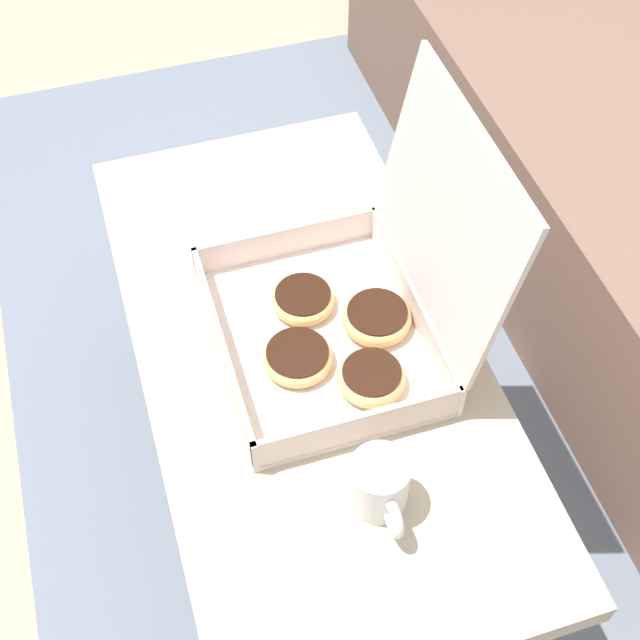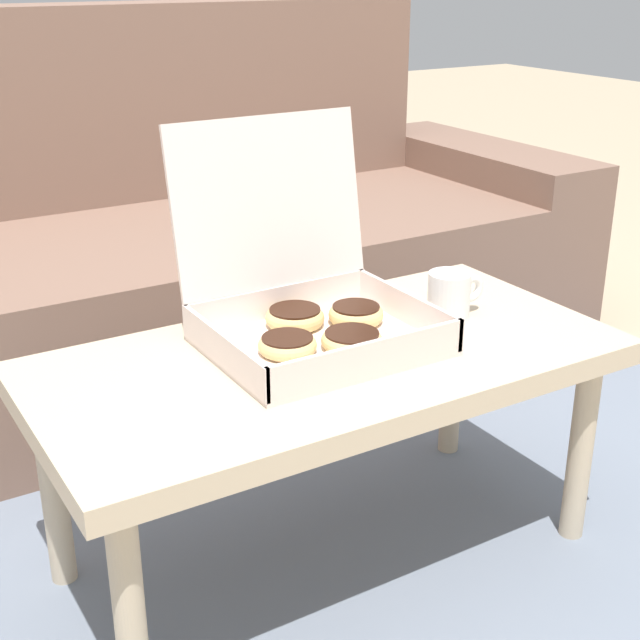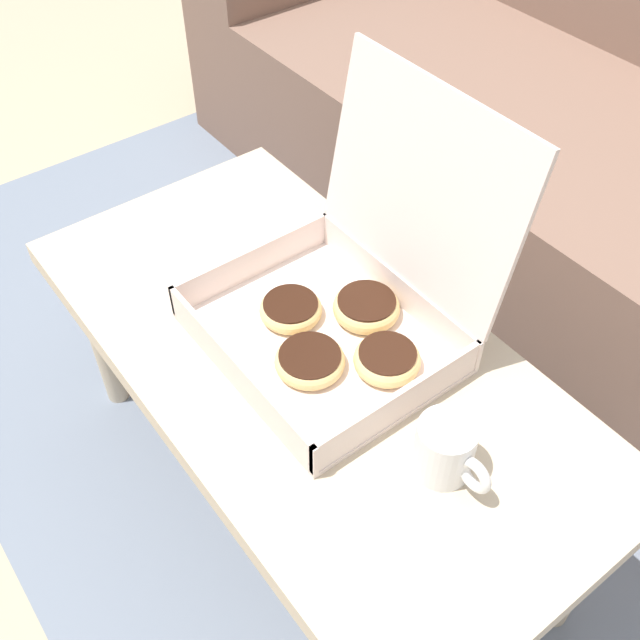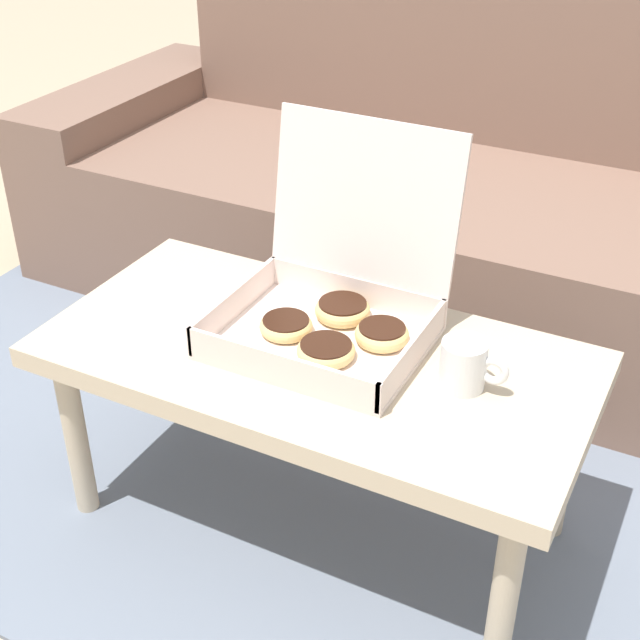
{
  "view_description": "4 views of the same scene",
  "coord_description": "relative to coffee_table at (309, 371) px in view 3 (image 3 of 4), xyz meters",
  "views": [
    {
      "loc": [
        0.75,
        -0.35,
        1.46
      ],
      "look_at": [
        -0.0,
        -0.11,
        0.46
      ],
      "focal_mm": 50.0,
      "sensor_mm": 36.0,
      "label": 1
    },
    {
      "loc": [
        -0.71,
        -1.27,
        1.01
      ],
      "look_at": [
        -0.0,
        -0.11,
        0.46
      ],
      "focal_mm": 50.0,
      "sensor_mm": 36.0,
      "label": 2
    },
    {
      "loc": [
        0.59,
        -0.56,
        1.25
      ],
      "look_at": [
        -0.0,
        -0.11,
        0.46
      ],
      "focal_mm": 42.0,
      "sensor_mm": 36.0,
      "label": 3
    },
    {
      "loc": [
        0.61,
        -1.29,
        1.29
      ],
      "look_at": [
        -0.0,
        -0.11,
        0.46
      ],
      "focal_mm": 50.0,
      "sensor_mm": 36.0,
      "label": 4
    }
  ],
  "objects": [
    {
      "name": "coffee_table",
      "position": [
        0.0,
        0.0,
        0.0
      ],
      "size": [
        0.97,
        0.49,
        0.41
      ],
      "color": "#C6B293",
      "rests_on": "ground_plane"
    },
    {
      "name": "coffee_mug",
      "position": [
        0.27,
        0.02,
        0.09
      ],
      "size": [
        0.12,
        0.08,
        0.09
      ],
      "color": "white",
      "rests_on": "coffee_table"
    },
    {
      "name": "pastry_box",
      "position": [
        0.01,
        0.07,
        0.11
      ],
      "size": [
        0.36,
        0.35,
        0.36
      ],
      "color": "silver",
      "rests_on": "coffee_table"
    },
    {
      "name": "area_rug",
      "position": [
        0.0,
        0.43,
        -0.36
      ],
      "size": [
        2.58,
        1.87,
        0.01
      ],
      "primitive_type": "cube",
      "color": "slate",
      "rests_on": "ground_plane"
    },
    {
      "name": "ground_plane",
      "position": [
        0.0,
        0.13,
        -0.37
      ],
      "size": [
        12.0,
        12.0,
        0.0
      ],
      "primitive_type": "plane",
      "color": "tan"
    }
  ]
}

